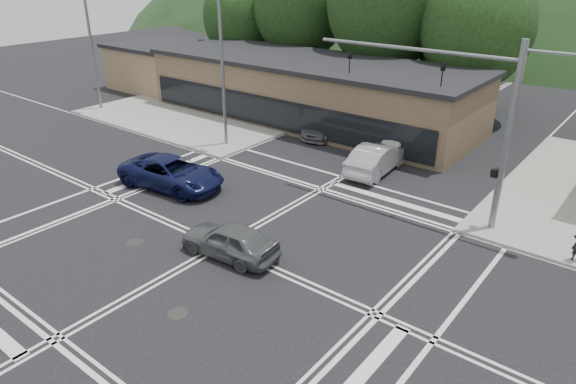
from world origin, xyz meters
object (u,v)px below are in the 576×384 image
Objects in this scene: car_blue_west at (172,173)px; car_northbound at (326,126)px; car_queue_b at (402,145)px; car_grey_center at (230,240)px; car_queue_a at (376,158)px.

car_northbound is (1.44, 11.79, -0.12)m from car_blue_west.
car_blue_west is 1.32× the size of car_queue_b.
car_northbound is at bearing -15.13° from car_blue_west.
car_queue_a is (0.17, 11.24, 0.10)m from car_grey_center.
car_queue_b is at bearing -94.78° from car_queue_a.
car_queue_a is 6.74m from car_northbound.
car_queue_a is 3.06m from car_queue_b.
car_queue_a is at bearing 97.98° from car_queue_b.
car_queue_b is 0.93× the size of car_northbound.
car_queue_a is (7.16, 8.23, 0.01)m from car_blue_west.
car_queue_b reaches higher than car_northbound.
car_grey_center is (6.99, -3.01, -0.08)m from car_blue_west.
car_northbound is (-5.72, 3.56, -0.13)m from car_queue_a.
car_blue_west is 1.37× the size of car_grey_center.
car_grey_center is at bearing 84.36° from car_queue_a.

